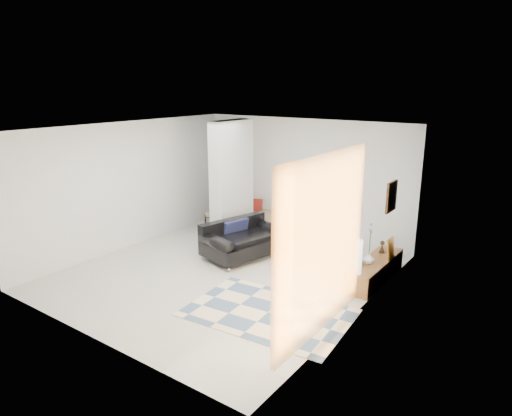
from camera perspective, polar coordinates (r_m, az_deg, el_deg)
The scene contains 17 objects.
floor at distance 9.07m, azimuth -3.74°, elevation -7.98°, with size 6.00×6.00×0.00m, color beige.
ceiling at distance 8.38m, azimuth -4.07°, elevation 9.91°, with size 6.00×6.00×0.00m, color white.
wall_back at distance 11.04m, azimuth 5.99°, elevation 3.82°, with size 6.00×6.00×0.00m, color white.
wall_front at distance 6.68m, azimuth -20.42°, elevation -4.75°, with size 6.00×6.00×0.00m, color white.
wall_left at distance 10.53m, azimuth -15.59°, elevation 2.78°, with size 6.00×6.00×0.00m, color white.
wall_right at distance 7.26m, azimuth 13.20°, elevation -2.59°, with size 6.00×6.00×0.00m, color white.
partition_column at distance 10.50m, azimuth -3.04°, elevation 3.29°, with size 0.35×1.20×2.80m, color silver.
hallway_door at distance 12.23m, azimuth -2.75°, elevation 3.19°, with size 0.85×0.06×2.04m, color beige.
curtain at distance 6.28m, azimuth 8.51°, elevation -4.70°, with size 2.55×2.55×0.00m, color #FFA343.
wall_art at distance 8.41m, azimuth 16.58°, elevation 1.37°, with size 0.04×0.45×0.55m, color #351E0E.
media_console at distance 8.91m, azimuth 14.66°, elevation -7.49°, with size 0.45×1.80×0.80m.
loveseat at distance 9.76m, azimuth -1.72°, elevation -4.04°, with size 1.40×1.90×0.76m.
daybed at distance 11.60m, azimuth -1.62°, elevation -0.56°, with size 1.98×1.32×0.77m.
area_rug at distance 7.56m, azimuth 1.54°, elevation -12.93°, with size 2.57×1.72×0.01m, color beige.
cylinder_lamp at distance 8.05m, azimuth 12.74°, elevation -6.01°, with size 0.11×0.11×0.61m, color silver.
bronze_figurine at distance 9.21m, azimuth 15.50°, elevation -4.70°, with size 0.12×0.12×0.24m, color black, non-canonical shape.
vase at distance 8.62m, azimuth 13.92°, elevation -6.10°, with size 0.20×0.20×0.21m, color silver.
Camera 1 is at (5.29, -6.44, 3.58)m, focal length 32.00 mm.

